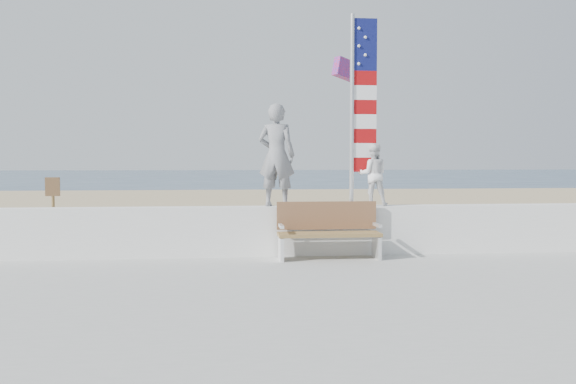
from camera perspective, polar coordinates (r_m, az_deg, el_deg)
The scene contains 10 objects.
ground at distance 9.28m, azimuth -0.08°, elevation -8.94°, with size 220.00×220.00×0.00m, color #2C4158.
sand at distance 18.16m, azimuth -2.99°, elevation -2.95°, with size 90.00×40.00×0.08m, color tan.
boardwalk at distance 5.42m, azimuth 4.44°, elevation -16.29°, with size 50.00×12.40×0.10m, color #AEAEA9.
seawall at distance 11.15m, azimuth -1.13°, elevation -3.65°, with size 30.00×0.35×0.90m, color white.
adult at distance 11.07m, azimuth -1.09°, elevation 3.47°, with size 0.68×0.45×1.86m, color gray.
child at distance 11.37m, azimuth 7.96°, elevation 1.63°, with size 0.56×0.44×1.15m, color white.
bench at distance 10.81m, azimuth 3.79°, elevation -3.55°, with size 1.80×0.57×1.00m.
flag at distance 11.35m, azimuth 6.64°, elevation 8.40°, with size 0.50×0.08×3.50m.
parafoil_kite at distance 14.44m, azimuth 5.76°, elevation 11.22°, with size 0.84×0.60×0.58m.
sign at distance 14.56m, azimuth -21.13°, elevation -1.05°, with size 0.32×0.07×1.46m.
Camera 1 is at (-0.93, -9.03, 1.92)m, focal length 38.00 mm.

